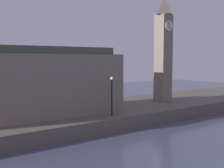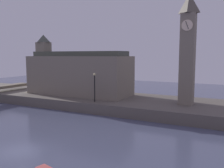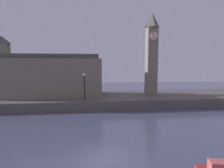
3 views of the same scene
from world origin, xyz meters
The scene contains 4 objects.
far_embankment centered at (0.00, 20.00, 0.75)m, with size 70.00×12.00×1.50m, color #5B544C.
clock_tower centered at (10.03, 19.58, 9.06)m, with size 2.03×2.09×14.66m.
parliament_hall centered at (-8.32, 20.31, 5.07)m, with size 17.66×6.76×10.33m.
streetlamp centered at (-1.92, 15.36, 4.06)m, with size 0.36×0.36×4.14m.
Camera 1 is at (-18.67, -7.98, 7.52)m, focal length 44.42 mm.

